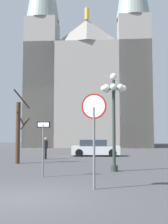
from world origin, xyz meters
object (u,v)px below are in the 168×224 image
object	(u,v)px
one_way_arrow_sign	(43,142)
stop_sign	(94,121)
street_lamp	(114,103)
pedestrian_walking	(46,146)
parked_car_near_white	(95,148)
cathedral	(89,76)
bare_tree	(18,130)

from	to	relation	value
one_way_arrow_sign	stop_sign	bearing A→B (deg)	-45.29
street_lamp	pedestrian_walking	size ratio (longest dim) A/B	3.04
parked_car_near_white	one_way_arrow_sign	bearing A→B (deg)	-95.05
stop_sign	street_lamp	distance (m)	4.90
cathedral	stop_sign	size ratio (longest dim) A/B	12.02
one_way_arrow_sign	street_lamp	size ratio (longest dim) A/B	0.48
parked_car_near_white	pedestrian_walking	xyz separation A→B (m)	(-3.39, -3.72, 0.31)
cathedral	street_lamp	size ratio (longest dim) A/B	7.76
cathedral	bare_tree	size ratio (longest dim) A/B	8.20
cathedral	stop_sign	world-z (taller)	cathedral
bare_tree	pedestrian_walking	distance (m)	3.66
bare_tree	pedestrian_walking	size ratio (longest dim) A/B	2.88
stop_sign	street_lamp	size ratio (longest dim) A/B	0.65
street_lamp	stop_sign	bearing A→B (deg)	-96.56
cathedral	street_lamp	xyz separation A→B (m)	(4.86, -31.26, -8.16)
parked_car_near_white	stop_sign	bearing A→B (deg)	-84.91
cathedral	stop_sign	xyz separation A→B (m)	(4.32, -36.00, -9.29)
cathedral	parked_car_near_white	bearing A→B (deg)	-81.93
pedestrian_walking	cathedral	bearing A→B (deg)	89.07
parked_car_near_white	bare_tree	bearing A→B (deg)	-121.02
pedestrian_walking	one_way_arrow_sign	bearing A→B (deg)	-75.41
bare_tree	parked_car_near_white	xyz separation A→B (m)	(4.27, 7.09, -1.42)
cathedral	parked_car_near_white	distance (m)	23.88
cathedral	bare_tree	distance (m)	29.72
one_way_arrow_sign	pedestrian_walking	xyz separation A→B (m)	(-2.28, 8.77, -0.53)
bare_tree	stop_sign	bearing A→B (deg)	-54.54
stop_sign	one_way_arrow_sign	xyz separation A→B (m)	(-2.44, 2.46, -0.75)
stop_sign	cathedral	bearing A→B (deg)	96.84
bare_tree	pedestrian_walking	xyz separation A→B (m)	(0.88, 3.37, -1.11)
one_way_arrow_sign	parked_car_near_white	bearing A→B (deg)	84.95
cathedral	pedestrian_walking	world-z (taller)	cathedral
bare_tree	parked_car_near_white	size ratio (longest dim) A/B	1.10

